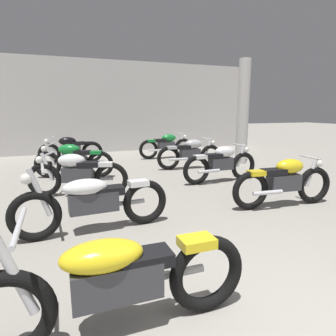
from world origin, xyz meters
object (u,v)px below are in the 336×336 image
at_px(support_pillar, 243,112).
at_px(motorcycle_left_row_0, 115,279).
at_px(motorcycle_left_row_3, 73,160).
at_px(motorcycle_right_row_4, 167,145).
at_px(motorcycle_right_row_2, 221,163).
at_px(motorcycle_right_row_3, 190,153).
at_px(motorcycle_left_row_2, 77,173).
at_px(motorcycle_left_row_4, 71,149).
at_px(motorcycle_right_row_1, 284,181).
at_px(motorcycle_left_row_1, 93,201).

distance_m(support_pillar, motorcycle_left_row_0, 7.91).
bearing_deg(motorcycle_left_row_3, motorcycle_right_row_4, 31.94).
height_order(motorcycle_left_row_3, motorcycle_right_row_2, same).
xyz_separation_m(support_pillar, motorcycle_right_row_3, (-1.89, -0.24, -1.14)).
bearing_deg(motorcycle_left_row_2, motorcycle_left_row_3, 88.97).
relative_size(motorcycle_left_row_0, motorcycle_right_row_2, 1.10).
height_order(support_pillar, motorcycle_left_row_3, support_pillar).
bearing_deg(motorcycle_left_row_4, motorcycle_left_row_0, -90.51).
relative_size(motorcycle_left_row_0, motorcycle_left_row_3, 1.13).
relative_size(motorcycle_right_row_3, motorcycle_right_row_4, 1.00).
relative_size(motorcycle_right_row_1, motorcycle_right_row_4, 1.00).
relative_size(motorcycle_left_row_0, motorcycle_right_row_3, 1.10).
distance_m(motorcycle_right_row_1, motorcycle_right_row_4, 5.70).
bearing_deg(motorcycle_left_row_0, support_pillar, 48.89).
height_order(motorcycle_left_row_4, motorcycle_right_row_2, same).
relative_size(motorcycle_left_row_2, motorcycle_left_row_4, 0.97).
height_order(support_pillar, motorcycle_left_row_4, support_pillar).
relative_size(support_pillar, motorcycle_right_row_4, 1.62).
xyz_separation_m(motorcycle_left_row_0, motorcycle_left_row_3, (0.03, 5.64, 0.01)).
height_order(motorcycle_right_row_2, motorcycle_right_row_3, same).
height_order(motorcycle_left_row_1, motorcycle_left_row_3, motorcycle_left_row_1).
distance_m(motorcycle_left_row_2, motorcycle_right_row_3, 3.69).
bearing_deg(motorcycle_left_row_0, motorcycle_right_row_3, 60.09).
distance_m(motorcycle_right_row_1, motorcycle_right_row_3, 3.69).
height_order(motorcycle_right_row_1, motorcycle_right_row_3, same).
distance_m(motorcycle_left_row_3, motorcycle_right_row_2, 3.65).
xyz_separation_m(motorcycle_left_row_1, motorcycle_right_row_3, (3.18, 3.64, 0.01)).
xyz_separation_m(support_pillar, motorcycle_left_row_0, (-5.15, -5.90, -1.15)).
relative_size(motorcycle_left_row_4, motorcycle_right_row_2, 1.00).
relative_size(motorcycle_left_row_3, motorcycle_right_row_2, 0.97).
relative_size(motorcycle_right_row_2, motorcycle_right_row_4, 1.00).
xyz_separation_m(motorcycle_right_row_1, motorcycle_right_row_2, (-0.09, 1.96, 0.00)).
distance_m(motorcycle_left_row_2, motorcycle_right_row_1, 3.87).
xyz_separation_m(motorcycle_right_row_1, motorcycle_right_row_4, (-0.07, 5.70, 0.00)).
height_order(motorcycle_left_row_2, motorcycle_right_row_4, same).
relative_size(support_pillar, motorcycle_left_row_0, 1.47).
distance_m(support_pillar, motorcycle_left_row_4, 5.53).
xyz_separation_m(motorcycle_left_row_0, motorcycle_left_row_4, (0.07, 7.75, 0.01)).
height_order(motorcycle_right_row_1, motorcycle_right_row_4, same).
distance_m(support_pillar, motorcycle_right_row_1, 4.47).
xyz_separation_m(motorcycle_left_row_4, motorcycle_right_row_3, (3.18, -2.10, 0.00)).
bearing_deg(motorcycle_left_row_3, motorcycle_left_row_2, -91.03).
xyz_separation_m(support_pillar, motorcycle_right_row_4, (-1.88, 1.77, -1.14)).
distance_m(motorcycle_left_row_4, motorcycle_right_row_1, 6.65).
bearing_deg(support_pillar, motorcycle_right_row_2, -134.04).
bearing_deg(motorcycle_right_row_2, motorcycle_left_row_4, 129.75).
xyz_separation_m(support_pillar, motorcycle_left_row_2, (-5.15, -1.99, -1.14)).
xyz_separation_m(motorcycle_left_row_0, motorcycle_left_row_1, (0.07, 2.02, 0.00)).
xyz_separation_m(motorcycle_left_row_1, motorcycle_right_row_1, (3.27, -0.05, 0.01)).
bearing_deg(motorcycle_left_row_3, motorcycle_right_row_1, -47.97).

